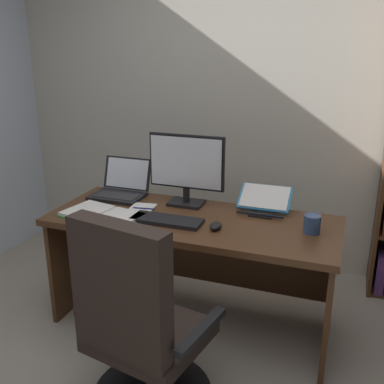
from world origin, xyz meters
TOP-DOWN VIEW (x-y plane):
  - wall_back at (0.00, 1.87)m, footprint 4.66×0.12m
  - desk at (-0.15, 0.86)m, footprint 1.73×0.69m
  - office_chair at (-0.13, 0.00)m, footprint 0.67×0.60m
  - monitor at (-0.27, 1.00)m, footprint 0.50×0.16m
  - laptop at (-0.75, 1.01)m, footprint 0.35×0.32m
  - keyboard at (-0.27, 0.67)m, footprint 0.42×0.15m
  - computer_mouse at (0.03, 0.67)m, footprint 0.06×0.10m
  - reading_stand_with_book at (0.23, 1.05)m, footprint 0.32×0.25m
  - open_binder at (-0.67, 0.62)m, footprint 0.53×0.38m
  - notepad at (-0.50, 0.80)m, footprint 0.18×0.23m
  - pen at (-0.48, 0.80)m, footprint 0.14×0.03m
  - coffee_mug at (0.54, 0.80)m, footprint 0.09×0.09m

SIDE VIEW (x-z plane):
  - office_chair at x=-0.13m, z-range -0.08..0.96m
  - desk at x=-0.15m, z-range 0.17..0.89m
  - notepad at x=-0.50m, z-range 0.73..0.74m
  - open_binder at x=-0.67m, z-range 0.73..0.75m
  - keyboard at x=-0.27m, z-range 0.73..0.75m
  - pen at x=-0.48m, z-range 0.74..0.74m
  - computer_mouse at x=0.03m, z-range 0.73..0.77m
  - coffee_mug at x=0.54m, z-range 0.73..0.83m
  - laptop at x=-0.75m, z-range 0.66..0.90m
  - reading_stand_with_book at x=0.23m, z-range 0.73..0.87m
  - monitor at x=-0.27m, z-range 0.73..1.19m
  - wall_back at x=0.00m, z-range 0.00..2.86m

